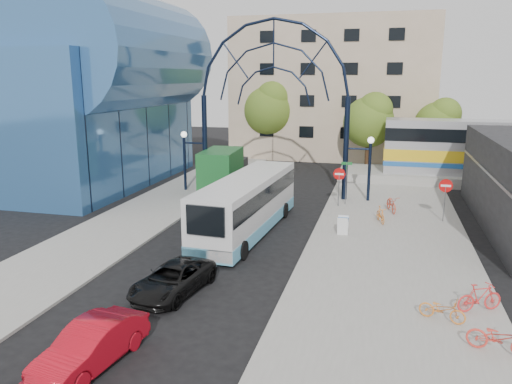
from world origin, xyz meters
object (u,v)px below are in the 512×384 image
(street_name_sign, at_px, (346,174))
(red_sedan, at_px, (91,346))
(black_suv, at_px, (173,279))
(stop_sign, at_px, (339,178))
(bike_far_c, at_px, (500,338))
(gateway_arch, at_px, (273,72))
(tree_north_a, at_px, (370,119))
(green_truck, at_px, (224,170))
(bike_far_b, at_px, (480,297))
(bike_near_a, at_px, (392,204))
(bike_near_b, at_px, (381,215))
(tree_north_c, at_px, (439,123))
(tree_north_b, at_px, (270,107))
(bike_far_a, at_px, (442,309))
(city_bus, at_px, (247,204))
(do_not_enter_sign, at_px, (445,190))
(sandwich_board, at_px, (343,223))

(street_name_sign, bearing_deg, red_sedan, -105.28)
(street_name_sign, bearing_deg, black_suv, -109.27)
(stop_sign, bearing_deg, bike_far_c, -68.90)
(gateway_arch, distance_m, tree_north_a, 13.98)
(street_name_sign, xyz_separation_m, green_truck, (-8.98, 1.97, -0.53))
(bike_far_b, bearing_deg, bike_near_a, -13.39)
(bike_near_b, bearing_deg, tree_north_c, 59.83)
(gateway_arch, bearing_deg, bike_far_c, -58.90)
(red_sedan, bearing_deg, bike_far_b, 36.98)
(tree_north_c, xyz_separation_m, black_suv, (-12.31, -30.74, -3.69))
(tree_north_a, relative_size, tree_north_b, 0.88)
(tree_north_a, height_order, bike_far_a, tree_north_a)
(city_bus, relative_size, bike_far_a, 7.15)
(tree_north_a, bearing_deg, do_not_enter_sign, -72.97)
(gateway_arch, distance_m, bike_near_b, 12.11)
(street_name_sign, height_order, tree_north_c, tree_north_c)
(tree_north_c, xyz_separation_m, bike_near_a, (-4.01, -16.49, -3.65))
(bike_far_a, distance_m, bike_far_c, 2.29)
(bike_near_a, bearing_deg, bike_far_c, -93.74)
(do_not_enter_sign, xyz_separation_m, bike_far_c, (0.18, -14.54, -1.36))
(stop_sign, height_order, do_not_enter_sign, stop_sign)
(sandwich_board, xyz_separation_m, red_sedan, (-6.04, -14.04, -0.09))
(gateway_arch, relative_size, do_not_enter_sign, 5.50)
(sandwich_board, bearing_deg, tree_north_a, 88.50)
(tree_north_b, relative_size, black_suv, 1.91)
(tree_north_b, relative_size, tree_north_c, 1.23)
(gateway_arch, distance_m, green_truck, 7.94)
(city_bus, bearing_deg, sandwich_board, 8.67)
(tree_north_b, bearing_deg, green_truck, -89.64)
(black_suv, height_order, red_sedan, red_sedan)
(do_not_enter_sign, relative_size, street_name_sign, 0.89)
(bike_near_a, relative_size, bike_far_a, 1.22)
(green_truck, height_order, bike_near_b, green_truck)
(gateway_arch, xyz_separation_m, tree_north_a, (6.12, 11.93, -3.95))
(street_name_sign, distance_m, bike_far_c, 18.21)
(gateway_arch, bearing_deg, bike_far_a, -59.92)
(black_suv, bearing_deg, bike_far_b, 14.55)
(do_not_enter_sign, xyz_separation_m, red_sedan, (-11.44, -18.06, -1.32))
(stop_sign, bearing_deg, bike_near_b, -49.60)
(tree_north_b, xyz_separation_m, bike_near_b, (11.37, -21.10, -4.69))
(red_sedan, height_order, bike_near_b, red_sedan)
(gateway_arch, xyz_separation_m, stop_sign, (4.80, -2.00, -6.56))
(green_truck, height_order, bike_far_b, green_truck)
(tree_north_a, height_order, black_suv, tree_north_a)
(street_name_sign, relative_size, tree_north_a, 0.40)
(bike_far_c, bearing_deg, bike_near_a, 26.05)
(stop_sign, relative_size, black_suv, 0.60)
(tree_north_b, bearing_deg, bike_far_c, -66.40)
(tree_north_c, distance_m, bike_far_a, 31.02)
(tree_north_b, distance_m, bike_near_b, 24.42)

